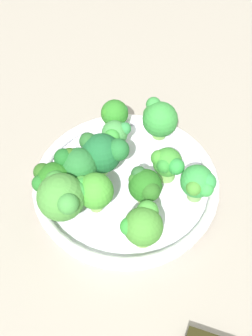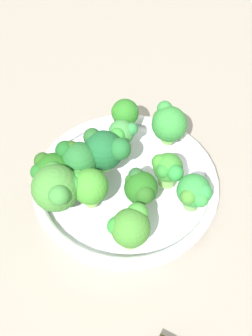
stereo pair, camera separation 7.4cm
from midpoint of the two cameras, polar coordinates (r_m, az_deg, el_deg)
name	(u,v)px [view 2 (the right image)]	position (r cm, az deg, el deg)	size (l,w,h in cm)	color
ground_plane	(135,209)	(78.37, 3.77, -4.89)	(130.00, 130.00, 2.50)	gray
bowl	(126,185)	(77.42, 2.73, -2.20)	(28.98, 28.98, 2.99)	white
broccoli_floret_0	(87,185)	(70.37, -1.55, -2.20)	(5.83, 5.29, 6.82)	#87BF55
broccoli_floret_1	(141,188)	(71.25, 4.66, -2.49)	(5.83, 4.94, 5.87)	#8ABE5D
broccoli_floret_2	(77,159)	(72.99, -2.77, 0.89)	(6.18, 5.46, 7.16)	#79B54C
broccoli_floret_3	(121,134)	(77.36, 2.21, 3.75)	(4.22, 4.78, 5.75)	#7EBC50
broccoli_floret_4	(130,227)	(67.53, 3.65, -6.95)	(5.47, 6.32, 6.34)	#9BD964
broccoli_floret_5	(56,187)	(69.58, -5.04, -2.43)	(7.36, 6.79, 8.18)	#96D272
broccoli_floret_6	(167,169)	(73.74, 7.65, -0.30)	(5.47, 4.66, 5.71)	#7BBC54
broccoli_floret_7	(125,114)	(79.91, 2.53, 6.09)	(4.43, 4.43, 6.36)	#84CF65
broccoli_floret_8	(168,123)	(79.23, 7.57, 4.99)	(6.08, 5.71, 6.68)	#7DBB52
broccoli_floret_9	(195,192)	(71.42, 10.85, -2.97)	(5.40, 5.34, 6.27)	#78B159
broccoli_floret_10	(107,148)	(74.11, 0.59, 2.10)	(7.69, 6.07, 7.46)	#93D66B
broccoli_floret_11	(51,172)	(72.93, -5.77, -0.61)	(6.09, 5.88, 6.39)	#8DC568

